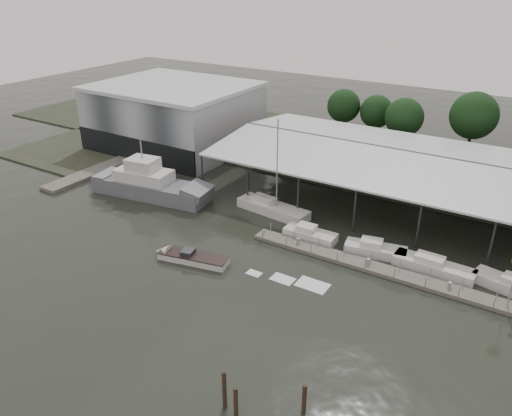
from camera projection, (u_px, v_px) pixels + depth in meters
The scene contains 13 objects.
ground at pixel (198, 273), 49.86m from camera, with size 200.00×200.00×0.00m, color black.
land_strip_far at pixel (356, 154), 81.96m from camera, with size 140.00×30.00×0.30m.
land_strip_west at pixel (127, 134), 91.87m from camera, with size 20.00×40.00×0.30m.
storage_warehouse at pixel (175, 115), 83.86m from camera, with size 24.50×20.50×10.50m.
covered_boat_shed at pixel (449, 164), 60.53m from camera, with size 58.24×24.00×6.96m.
trawler_dock at pixel (97, 170), 74.79m from camera, with size 3.00×18.00×0.50m.
floating_dock at pixel (377, 269), 50.27m from camera, with size 28.00×2.00×1.40m.
grey_trawler at pixel (152, 185), 66.20m from camera, with size 17.11×6.63×8.84m.
white_sailboat at pixel (272, 208), 61.98m from camera, with size 9.83×3.66×12.36m.
speedboat_underway at pixel (188, 257), 51.96m from camera, with size 18.95×5.77×2.00m.
moored_cruiser_0 at pixel (310, 234), 55.94m from camera, with size 5.98×2.30×1.70m.
moored_cruiser_1 at pixel (375, 249), 52.92m from camera, with size 6.71×3.41×1.70m.
moored_cruiser_2 at pixel (433, 266), 49.94m from camera, with size 8.05×2.49×1.70m.
Camera 1 is at (27.22, -32.69, 27.43)m, focal length 35.00 mm.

